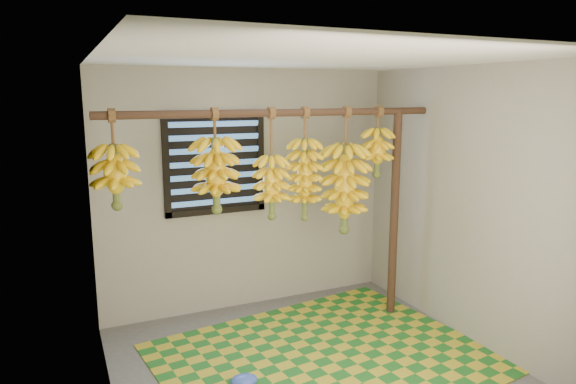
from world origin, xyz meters
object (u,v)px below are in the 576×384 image
woven_mat (326,357)px  banana_bunch_e (345,189)px  plastic_bag (244,380)px  banana_bunch_a (115,176)px  banana_bunch_f (377,152)px  banana_bunch_b (216,175)px  support_post (394,215)px  banana_bunch_c (271,187)px  banana_bunch_d (305,179)px

woven_mat → banana_bunch_e: banana_bunch_e is taller
plastic_bag → banana_bunch_e: banana_bunch_e is taller
banana_bunch_a → plastic_bag: bearing=-41.1°
banana_bunch_f → banana_bunch_b: bearing=180.0°
banana_bunch_b → support_post: bearing=-0.0°
woven_mat → banana_bunch_a: size_ratio=3.52×
woven_mat → plastic_bag: plastic_bag is taller
banana_bunch_c → banana_bunch_f: (1.07, -0.00, 0.25)m
banana_bunch_a → banana_bunch_d: 1.58m
support_post → banana_bunch_a: size_ratio=2.69×
banana_bunch_d → support_post: bearing=0.0°
banana_bunch_a → banana_bunch_f: same height
woven_mat → plastic_bag: size_ratio=12.66×
support_post → banana_bunch_b: size_ratio=2.36×
woven_mat → plastic_bag: (-0.77, -0.13, 0.05)m
woven_mat → banana_bunch_c: size_ratio=2.75×
plastic_bag → banana_bunch_c: 1.57m
support_post → plastic_bag: bearing=-159.8°
banana_bunch_a → banana_bunch_b: (0.78, 0.00, -0.04)m
banana_bunch_a → banana_bunch_e: same height
banana_bunch_c → banana_bunch_e: size_ratio=0.83×
woven_mat → banana_bunch_c: banana_bunch_c is taller
support_post → banana_bunch_f: size_ratio=3.06×
woven_mat → banana_bunch_b: size_ratio=3.09×
banana_bunch_e → banana_bunch_f: bearing=-0.0°
woven_mat → support_post: bearing=27.5°
banana_bunch_a → banana_bunch_f: (2.33, -0.00, 0.08)m
support_post → banana_bunch_c: 1.34m
banana_bunch_f → banana_bunch_a: bearing=180.0°
banana_bunch_d → banana_bunch_e: bearing=0.0°
plastic_bag → banana_bunch_f: size_ratio=0.32×
woven_mat → banana_bunch_f: 1.89m
support_post → banana_bunch_e: size_ratio=1.74×
banana_bunch_b → banana_bunch_e: bearing=-0.0°
banana_bunch_c → support_post: bearing=-0.0°
support_post → banana_bunch_d: banana_bunch_d is taller
banana_bunch_c → banana_bunch_d: size_ratio=0.96×
plastic_bag → banana_bunch_e: bearing=28.2°
plastic_bag → banana_bunch_c: banana_bunch_c is taller
plastic_bag → banana_bunch_e: 1.88m
woven_mat → banana_bunch_e: (0.47, 0.53, 1.30)m
banana_bunch_a → woven_mat: bearing=-19.3°
banana_bunch_e → support_post: bearing=0.0°
banana_bunch_e → plastic_bag: bearing=-151.8°
plastic_bag → banana_bunch_b: size_ratio=0.24×
support_post → plastic_bag: support_post is taller
woven_mat → banana_bunch_c: (-0.26, 0.53, 1.37)m
support_post → plastic_bag: 2.13m
woven_mat → banana_bunch_b: banana_bunch_b is taller
plastic_bag → banana_bunch_d: banana_bunch_d is taller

